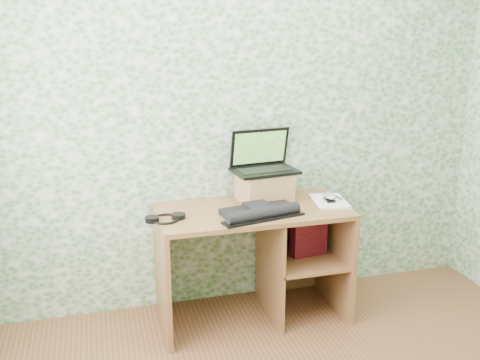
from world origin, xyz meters
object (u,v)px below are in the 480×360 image
object	(u,v)px
desk	(262,245)
laptop	(263,161)
notepad	(329,201)
keyboard	(260,211)
riser	(264,186)

from	to	relation	value
desk	laptop	bearing A→B (deg)	73.85
laptop	notepad	size ratio (longest dim) A/B	1.46
notepad	keyboard	bearing A→B (deg)	-156.91
notepad	laptop	bearing A→B (deg)	163.57
desk	keyboard	size ratio (longest dim) A/B	2.26
riser	keyboard	size ratio (longest dim) A/B	0.60
desk	notepad	size ratio (longest dim) A/B	4.02
laptop	keyboard	distance (m)	0.41
desk	riser	size ratio (longest dim) A/B	3.74
keyboard	laptop	bearing A→B (deg)	58.34
riser	notepad	world-z (taller)	riser
keyboard	notepad	world-z (taller)	keyboard
desk	riser	world-z (taller)	riser
desk	keyboard	bearing A→B (deg)	-113.33
riser	laptop	size ratio (longest dim) A/B	0.73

